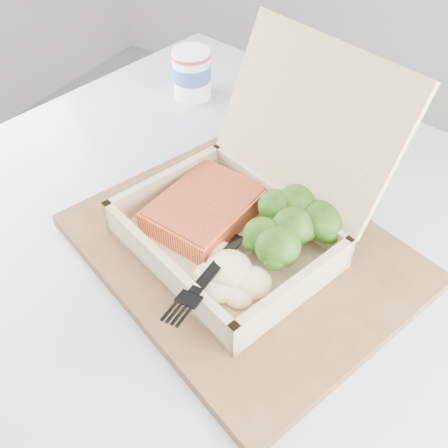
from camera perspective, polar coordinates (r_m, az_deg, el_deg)
The scene contains 9 objects.
cafe_table at distance 0.79m, azimuth -1.72°, elevation -11.29°, with size 1.00×1.00×0.75m.
serving_tray at distance 0.61m, azimuth 2.00°, elevation -2.89°, with size 0.39×0.31×0.02m, color brown.
takeout_container at distance 0.59m, azimuth 3.28°, elevation 2.81°, with size 0.30×0.32×0.21m.
salmon_fillet at distance 0.62m, azimuth -2.19°, elevation 1.73°, with size 0.10×0.13×0.03m, color orange.
broccoli_pile at distance 0.58m, azimuth 7.84°, elevation -0.89°, with size 0.13×0.13×0.05m, color #386A17, non-canonical shape.
mashed_potatoes at distance 0.55m, azimuth 0.53°, elevation -5.18°, with size 0.09×0.08×0.03m, color beige.
plastic_fork at distance 0.55m, azimuth 0.38°, elevation -2.94°, with size 0.03×0.17×0.03m.
paper_cup at distance 0.89m, azimuth -3.71°, elevation 16.90°, with size 0.07×0.07×0.08m.
receipt at distance 0.75m, azimuth 12.46°, elevation 5.91°, with size 0.07×0.13×0.00m, color white.
Camera 1 is at (-0.22, 0.05, 1.21)m, focal length 40.00 mm.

